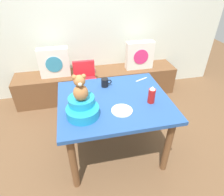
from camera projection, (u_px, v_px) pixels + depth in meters
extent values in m
plane|color=brown|center=(114.00, 148.00, 2.40)|extent=(8.00, 8.00, 0.00)
cube|color=silver|center=(92.00, 12.00, 2.88)|extent=(4.40, 0.10, 2.60)
cube|color=brown|center=(98.00, 83.00, 3.26)|extent=(2.60, 0.44, 0.46)
cube|color=white|center=(54.00, 63.00, 2.88)|extent=(0.44, 0.14, 0.44)
cylinder|color=teal|center=(54.00, 65.00, 2.82)|extent=(0.24, 0.01, 0.24)
cube|color=white|center=(140.00, 55.00, 3.11)|extent=(0.44, 0.14, 0.44)
cylinder|color=#E02D72|center=(141.00, 57.00, 3.05)|extent=(0.24, 0.01, 0.24)
cube|color=#AB5E6A|center=(89.00, 70.00, 3.09)|extent=(0.20, 0.14, 0.08)
cube|color=#264C8C|center=(114.00, 101.00, 2.00)|extent=(1.13, 0.96, 0.04)
cylinder|color=brown|center=(73.00, 163.00, 1.81)|extent=(0.07, 0.07, 0.70)
cylinder|color=brown|center=(168.00, 146.00, 1.98)|extent=(0.07, 0.07, 0.70)
cylinder|color=brown|center=(70.00, 112.00, 2.44)|extent=(0.07, 0.07, 0.70)
cylinder|color=brown|center=(142.00, 103.00, 2.60)|extent=(0.07, 0.07, 0.70)
cylinder|color=red|center=(86.00, 84.00, 2.70)|extent=(0.34, 0.34, 0.10)
cube|color=red|center=(84.00, 69.00, 2.72)|extent=(0.30, 0.06, 0.24)
cube|color=white|center=(86.00, 86.00, 2.52)|extent=(0.30, 0.21, 0.02)
cylinder|color=silver|center=(78.00, 107.00, 2.72)|extent=(0.03, 0.03, 0.46)
cylinder|color=silver|center=(98.00, 104.00, 2.77)|extent=(0.03, 0.03, 0.46)
cylinder|color=silver|center=(77.00, 96.00, 2.95)|extent=(0.03, 0.03, 0.46)
cylinder|color=silver|center=(95.00, 94.00, 3.00)|extent=(0.03, 0.03, 0.46)
cylinder|color=#1D91BF|center=(83.00, 112.00, 1.75)|extent=(0.30, 0.30, 0.09)
cylinder|color=#1D91BF|center=(81.00, 101.00, 1.75)|extent=(0.24, 0.24, 0.07)
ellipsoid|color=#B07240|center=(81.00, 93.00, 1.66)|extent=(0.13, 0.11, 0.15)
sphere|color=#B07240|center=(79.00, 81.00, 1.59)|extent=(0.10, 0.10, 0.10)
sphere|color=beige|center=(80.00, 84.00, 1.56)|extent=(0.04, 0.04, 0.04)
sphere|color=#B07240|center=(74.00, 77.00, 1.56)|extent=(0.04, 0.04, 0.04)
sphere|color=#B07240|center=(84.00, 76.00, 1.57)|extent=(0.04, 0.04, 0.04)
cylinder|color=red|center=(152.00, 96.00, 1.90)|extent=(0.07, 0.07, 0.15)
cone|color=white|center=(153.00, 88.00, 1.85)|extent=(0.06, 0.06, 0.03)
cylinder|color=black|center=(105.00, 83.00, 2.17)|extent=(0.08, 0.08, 0.09)
torus|color=black|center=(109.00, 82.00, 2.18)|extent=(0.06, 0.01, 0.06)
cylinder|color=white|center=(122.00, 111.00, 1.82)|extent=(0.20, 0.20, 0.01)
cube|color=silver|center=(141.00, 79.00, 2.32)|extent=(0.16, 0.08, 0.01)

